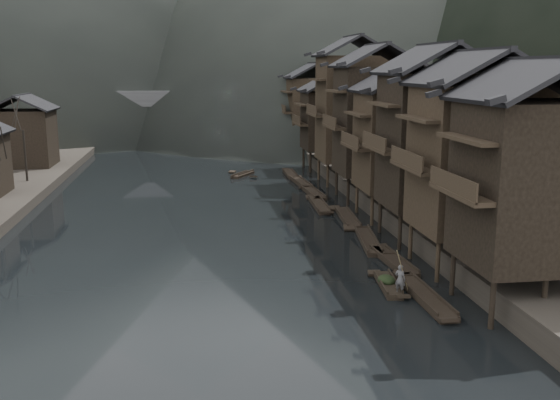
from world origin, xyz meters
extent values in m
plane|color=black|center=(0.00, 0.00, 0.00)|extent=(300.00, 300.00, 0.00)
cube|color=#2D2823|center=(35.00, 40.00, 0.90)|extent=(40.00, 200.00, 1.80)
cylinder|color=black|center=(14.20, -10.40, 1.30)|extent=(0.30, 0.30, 2.90)
cylinder|color=black|center=(14.20, -5.60, 1.30)|extent=(0.30, 0.30, 2.90)
cylinder|color=black|center=(16.95, -10.40, 1.30)|extent=(0.30, 0.30, 2.90)
cylinder|color=black|center=(16.95, -5.60, 1.30)|extent=(0.30, 0.30, 2.90)
cube|color=black|center=(17.30, -8.00, 6.86)|extent=(7.00, 6.00, 8.52)
cube|color=black|center=(13.30, -8.00, 6.43)|extent=(1.20, 5.70, 0.25)
cylinder|color=black|center=(14.20, -3.40, 1.30)|extent=(0.30, 0.30, 2.90)
cylinder|color=black|center=(14.20, 1.40, 1.30)|extent=(0.30, 0.30, 2.90)
cylinder|color=black|center=(16.95, -3.40, 1.30)|extent=(0.30, 0.30, 2.90)
cylinder|color=black|center=(16.95, 1.40, 1.30)|extent=(0.30, 0.30, 2.90)
cube|color=black|center=(17.30, -1.00, 7.16)|extent=(7.00, 6.00, 9.11)
cube|color=black|center=(13.30, -1.00, 6.70)|extent=(1.20, 5.70, 0.25)
cylinder|color=black|center=(14.20, 3.60, 1.30)|extent=(0.30, 0.30, 2.90)
cylinder|color=black|center=(14.20, 8.40, 1.30)|extent=(0.30, 0.30, 2.90)
cylinder|color=black|center=(16.95, 3.60, 1.30)|extent=(0.30, 0.30, 2.90)
cylinder|color=black|center=(16.95, 8.40, 1.30)|extent=(0.30, 0.30, 2.90)
cube|color=black|center=(17.30, 6.00, 7.46)|extent=(7.00, 6.00, 9.73)
cube|color=black|center=(13.30, 6.00, 6.98)|extent=(1.20, 5.70, 0.25)
cylinder|color=black|center=(14.20, 10.60, 1.30)|extent=(0.30, 0.30, 2.90)
cylinder|color=black|center=(14.20, 15.40, 1.30)|extent=(0.30, 0.30, 2.90)
cylinder|color=black|center=(16.95, 10.60, 1.30)|extent=(0.30, 0.30, 2.90)
cylinder|color=black|center=(16.95, 15.40, 1.30)|extent=(0.30, 0.30, 2.90)
cube|color=black|center=(17.30, 13.00, 6.70)|extent=(7.00, 6.00, 8.20)
cube|color=black|center=(13.30, 13.00, 6.29)|extent=(1.20, 5.70, 0.25)
cylinder|color=black|center=(14.20, 18.60, 1.30)|extent=(0.30, 0.30, 2.90)
cylinder|color=black|center=(14.20, 23.40, 1.30)|extent=(0.30, 0.30, 2.90)
cylinder|color=black|center=(16.95, 18.60, 1.30)|extent=(0.30, 0.30, 2.90)
cylinder|color=black|center=(16.95, 23.40, 1.30)|extent=(0.30, 0.30, 2.90)
cube|color=black|center=(17.30, 21.00, 7.73)|extent=(7.00, 6.00, 10.25)
cube|color=black|center=(13.30, 21.00, 7.21)|extent=(1.20, 5.70, 0.25)
cylinder|color=black|center=(14.20, 27.60, 1.30)|extent=(0.30, 0.30, 2.90)
cylinder|color=black|center=(14.20, 32.40, 1.30)|extent=(0.30, 0.30, 2.90)
cylinder|color=black|center=(16.95, 27.60, 1.30)|extent=(0.30, 0.30, 2.90)
cylinder|color=black|center=(16.95, 32.40, 1.30)|extent=(0.30, 0.30, 2.90)
cube|color=black|center=(17.30, 30.00, 8.31)|extent=(7.00, 6.00, 11.42)
cube|color=black|center=(13.30, 30.00, 7.74)|extent=(1.20, 5.70, 0.25)
cylinder|color=black|center=(14.20, 37.60, 1.30)|extent=(0.30, 0.30, 2.90)
cylinder|color=black|center=(14.20, 42.40, 1.30)|extent=(0.30, 0.30, 2.90)
cylinder|color=black|center=(16.95, 37.60, 1.30)|extent=(0.30, 0.30, 2.90)
cylinder|color=black|center=(16.95, 42.40, 1.30)|extent=(0.30, 0.30, 2.90)
cube|color=black|center=(17.30, 40.00, 6.22)|extent=(7.00, 6.00, 7.24)
cube|color=black|center=(13.30, 40.00, 5.86)|extent=(1.20, 5.70, 0.25)
cylinder|color=black|center=(14.20, 49.60, 1.30)|extent=(0.30, 0.30, 2.90)
cylinder|color=black|center=(14.20, 54.40, 1.30)|extent=(0.30, 0.30, 2.90)
cylinder|color=black|center=(16.95, 49.60, 1.30)|extent=(0.30, 0.30, 2.90)
cylinder|color=black|center=(16.95, 54.40, 1.30)|extent=(0.30, 0.30, 2.90)
cube|color=black|center=(17.30, 52.00, 6.95)|extent=(7.00, 6.00, 8.70)
cube|color=black|center=(13.30, 52.00, 6.51)|extent=(1.20, 5.70, 0.25)
cube|color=black|center=(-20.50, 42.00, 4.60)|extent=(6.50, 6.50, 6.80)
cylinder|color=black|center=(-17.00, 30.83, 3.91)|extent=(0.24, 0.24, 5.42)
cube|color=black|center=(12.37, -5.85, 0.15)|extent=(1.24, 7.50, 0.30)
cube|color=black|center=(12.37, -5.85, 0.33)|extent=(1.30, 7.35, 0.10)
cube|color=black|center=(12.44, -2.26, 0.29)|extent=(0.95, 0.93, 0.36)
cube|color=black|center=(12.31, -9.44, 0.29)|extent=(0.95, 0.93, 0.36)
cube|color=black|center=(12.73, 0.52, 0.15)|extent=(1.46, 6.55, 0.30)
cube|color=black|center=(12.73, 0.52, 0.33)|extent=(1.51, 6.43, 0.10)
cube|color=black|center=(12.90, 3.64, 0.29)|extent=(0.98, 0.85, 0.34)
cube|color=black|center=(12.56, -2.60, 0.29)|extent=(0.98, 0.85, 0.34)
cube|color=black|center=(12.47, 5.69, 0.15)|extent=(2.10, 7.68, 0.30)
cube|color=black|center=(12.47, 5.69, 0.33)|extent=(2.14, 7.54, 0.10)
cube|color=black|center=(11.98, 9.31, 0.29)|extent=(1.05, 1.05, 0.37)
cube|color=black|center=(12.95, 2.07, 0.29)|extent=(1.05, 1.05, 0.37)
cube|color=black|center=(12.70, 12.87, 0.15)|extent=(1.65, 7.43, 0.30)
cube|color=black|center=(12.70, 12.87, 0.33)|extent=(1.70, 7.29, 0.10)
cube|color=black|center=(12.44, 16.40, 0.29)|extent=(1.00, 0.97, 0.36)
cube|color=black|center=(12.97, 9.34, 0.29)|extent=(1.00, 0.97, 0.36)
cube|color=black|center=(11.33, 18.28, 0.15)|extent=(1.39, 7.04, 0.30)
cube|color=black|center=(11.33, 18.28, 0.33)|extent=(1.44, 6.90, 0.10)
cube|color=black|center=(11.19, 21.64, 0.29)|extent=(0.97, 0.90, 0.35)
cube|color=black|center=(11.47, 14.92, 0.29)|extent=(0.97, 0.90, 0.35)
cube|color=black|center=(11.87, 23.96, 0.15)|extent=(1.47, 6.82, 0.30)
cube|color=black|center=(11.87, 23.96, 0.33)|extent=(1.52, 6.69, 0.10)
cube|color=black|center=(12.05, 27.20, 0.29)|extent=(0.98, 0.88, 0.34)
cube|color=black|center=(11.70, 20.72, 0.29)|extent=(0.98, 0.88, 0.34)
cube|color=black|center=(11.64, 29.91, 0.15)|extent=(1.54, 6.54, 0.30)
cube|color=black|center=(11.64, 29.91, 0.33)|extent=(1.59, 6.42, 0.10)
cube|color=black|center=(11.85, 33.01, 0.29)|extent=(0.99, 0.86, 0.34)
cube|color=black|center=(11.42, 26.81, 0.29)|extent=(0.99, 0.86, 0.34)
cube|color=black|center=(11.37, 35.78, 0.15)|extent=(1.25, 6.16, 0.30)
cube|color=black|center=(11.37, 35.78, 0.33)|extent=(1.30, 6.04, 0.10)
cube|color=black|center=(11.30, 38.73, 0.29)|extent=(0.95, 0.78, 0.33)
cube|color=black|center=(11.44, 32.84, 0.29)|extent=(0.95, 0.78, 0.33)
cube|color=black|center=(5.65, 36.20, 0.15)|extent=(3.20, 4.39, 0.30)
cube|color=black|center=(5.65, 36.20, 0.33)|extent=(3.20, 4.34, 0.10)
cube|color=black|center=(4.52, 38.06, 0.29)|extent=(1.02, 0.93, 0.29)
cube|color=black|center=(6.77, 34.35, 0.29)|extent=(1.02, 0.93, 0.29)
cube|color=black|center=(7.23, 51.98, 0.15)|extent=(1.94, 5.06, 0.30)
cube|color=black|center=(7.23, 51.98, 0.33)|extent=(1.97, 4.97, 0.10)
cube|color=black|center=(7.69, 54.31, 0.29)|extent=(0.95, 0.77, 0.30)
cube|color=black|center=(6.77, 49.64, 0.29)|extent=(0.95, 0.77, 0.30)
cube|color=black|center=(-1.75, 59.08, 0.15)|extent=(1.70, 5.08, 0.30)
cube|color=black|center=(-1.75, 59.08, 0.33)|extent=(1.74, 4.99, 0.10)
cube|color=black|center=(-2.10, 61.45, 0.29)|extent=(0.93, 0.74, 0.30)
cube|color=black|center=(-1.41, 56.71, 0.29)|extent=(0.93, 0.74, 0.30)
cube|color=#4C4C4F|center=(0.00, 72.00, 7.20)|extent=(40.00, 6.00, 1.60)
cube|color=#4C4C4F|center=(0.00, 69.30, 8.50)|extent=(40.00, 0.50, 1.00)
cube|color=#4C4C4F|center=(0.00, 74.70, 8.50)|extent=(40.00, 0.50, 1.00)
cube|color=#4C4C4F|center=(-14.00, 72.00, 3.20)|extent=(3.20, 6.00, 6.40)
cube|color=#4C4C4F|center=(-4.50, 72.00, 3.20)|extent=(3.20, 6.00, 6.40)
cube|color=#4C4C4F|center=(4.50, 72.00, 3.20)|extent=(3.20, 6.00, 6.40)
cube|color=#4C4C4F|center=(14.00, 72.00, 3.20)|extent=(3.20, 6.00, 6.40)
cube|color=black|center=(10.95, -3.92, 0.15)|extent=(1.37, 4.38, 0.30)
cube|color=black|center=(10.95, -3.92, 0.33)|extent=(1.41, 4.30, 0.10)
cube|color=black|center=(10.74, -1.87, 0.29)|extent=(0.85, 0.62, 0.28)
cube|color=black|center=(11.16, -5.98, 0.29)|extent=(0.85, 0.62, 0.28)
ellipsoid|color=black|center=(10.92, -3.71, 0.74)|extent=(1.03, 1.35, 0.62)
imported|color=#555557|center=(11.11, -5.55, 1.30)|extent=(0.75, 0.73, 1.73)
cylinder|color=#8C7A51|center=(11.31, -5.55, 3.89)|extent=(1.52, 1.56, 3.46)
camera|label=1|loc=(-0.33, -37.76, 12.77)|focal=40.00mm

